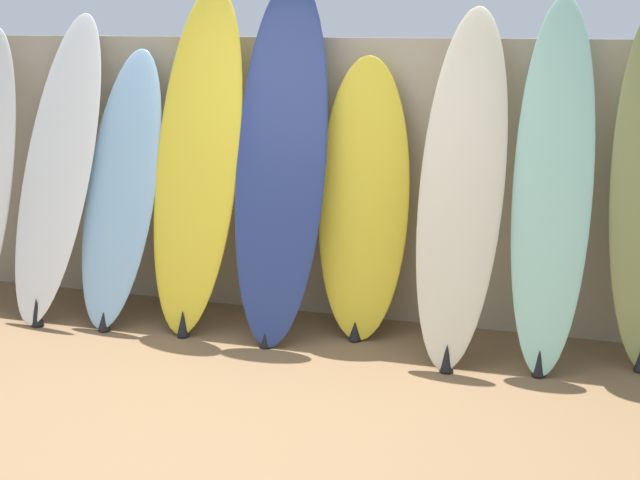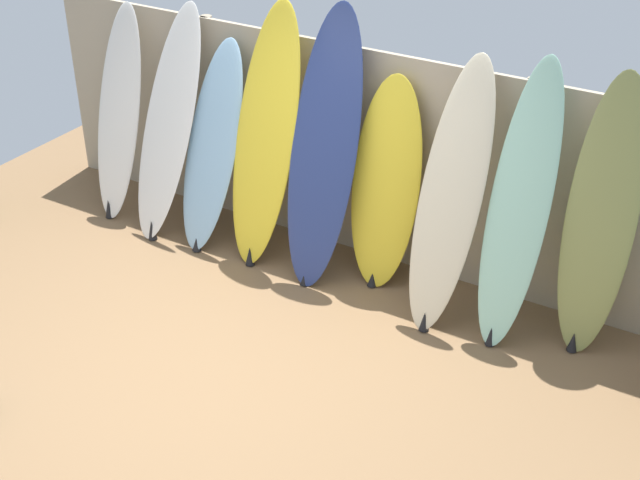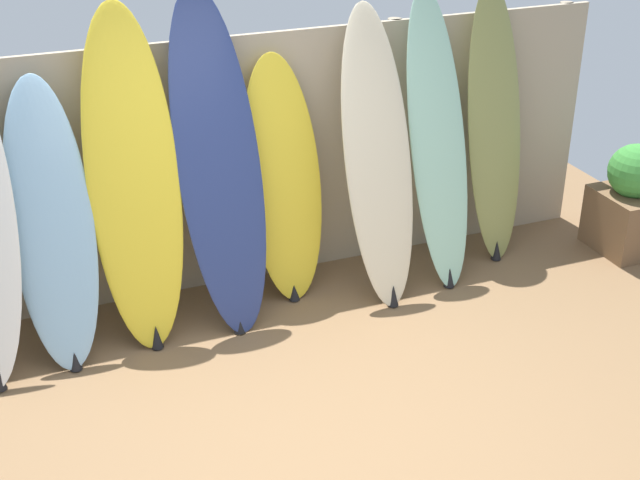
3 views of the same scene
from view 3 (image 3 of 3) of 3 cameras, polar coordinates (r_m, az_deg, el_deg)
The scene contains 10 objects.
ground at distance 5.02m, azimuth -0.69°, elevation -13.29°, with size 7.68×7.68×0.00m, color brown.
fence_back at distance 6.21m, azimuth -7.44°, elevation 4.57°, with size 6.08×0.11×1.80m.
surfboard_skyblue_2 at distance 5.66m, azimuth -16.78°, elevation 0.86°, with size 0.55×0.76×1.74m.
surfboard_yellow_3 at distance 5.65m, azimuth -11.84°, elevation 3.66°, with size 0.62×0.72×2.13m.
surfboard_navy_4 at distance 5.75m, azimuth -6.47°, elevation 4.68°, with size 0.61×0.76×2.18m.
surfboard_yellow_5 at distance 6.09m, azimuth -2.33°, elevation 3.73°, with size 0.60×0.47×1.71m.
surfboard_cream_6 at distance 6.09m, azimuth 3.72°, elevation 5.19°, with size 0.51×0.78×2.00m.
surfboard_seafoam_7 at distance 6.35m, azimuth 7.56°, elevation 6.14°, with size 0.45×0.70×2.05m.
surfboard_olive_8 at distance 6.72m, azimuth 11.11°, elevation 7.01°, with size 0.53×0.49×2.04m.
planter_box at distance 7.26m, azimuth 19.25°, elevation 2.30°, with size 0.47×0.54×0.86m.
Camera 3 is at (-1.36, -3.58, 3.24)m, focal length 50.00 mm.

